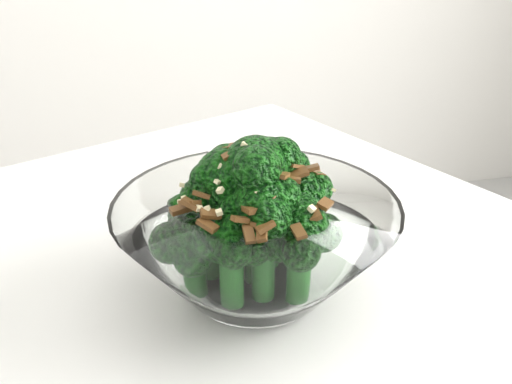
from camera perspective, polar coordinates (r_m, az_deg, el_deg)
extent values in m
cylinder|color=white|center=(1.16, 0.81, -11.44)|extent=(0.04, 0.04, 0.71)
cylinder|color=white|center=(0.54, 0.00, -9.56)|extent=(0.10, 0.10, 0.01)
cylinder|color=#185717|center=(0.50, 0.00, -4.30)|extent=(0.02, 0.02, 0.10)
sphere|color=#13540F|center=(0.47, 0.00, 2.22)|extent=(0.06, 0.06, 0.06)
cylinder|color=#185717|center=(0.56, -0.55, -3.65)|extent=(0.02, 0.02, 0.05)
sphere|color=#13540F|center=(0.54, -0.57, -0.34)|extent=(0.05, 0.05, 0.05)
cylinder|color=#185717|center=(0.52, -4.69, -5.43)|extent=(0.02, 0.02, 0.06)
sphere|color=#13540F|center=(0.50, -4.87, -1.13)|extent=(0.05, 0.05, 0.05)
cylinder|color=#185717|center=(0.56, 4.40, -4.10)|extent=(0.02, 0.02, 0.05)
sphere|color=#13540F|center=(0.54, 4.53, -0.89)|extent=(0.05, 0.05, 0.05)
cylinder|color=#185717|center=(0.52, 4.29, -5.25)|extent=(0.02, 0.02, 0.07)
sphere|color=#13540F|center=(0.50, 4.46, -0.82)|extent=(0.05, 0.05, 0.05)
cylinder|color=#185717|center=(0.53, 1.28, -3.23)|extent=(0.02, 0.02, 0.09)
sphere|color=#13540F|center=(0.50, 1.34, 2.50)|extent=(0.05, 0.05, 0.05)
cylinder|color=#185717|center=(0.50, -6.13, -8.15)|extent=(0.02, 0.02, 0.05)
sphere|color=#13540F|center=(0.48, -6.33, -4.77)|extent=(0.05, 0.05, 0.05)
cylinder|color=#185717|center=(0.48, 0.72, -6.74)|extent=(0.02, 0.02, 0.08)
sphere|color=#13540F|center=(0.46, 0.76, -1.09)|extent=(0.05, 0.05, 0.05)
cylinder|color=#185717|center=(0.48, -2.45, -8.73)|extent=(0.02, 0.02, 0.06)
sphere|color=#13540F|center=(0.46, -2.55, -4.64)|extent=(0.05, 0.05, 0.05)
cylinder|color=#185717|center=(0.49, 4.30, -8.16)|extent=(0.02, 0.02, 0.06)
sphere|color=#13540F|center=(0.47, 4.47, -3.91)|extent=(0.05, 0.05, 0.05)
cylinder|color=#185717|center=(0.51, -2.76, -4.48)|extent=(0.02, 0.02, 0.09)
sphere|color=#13540F|center=(0.49, -2.90, 1.25)|extent=(0.06, 0.06, 0.06)
cube|color=brown|center=(0.43, 0.65, -3.22)|extent=(0.02, 0.02, 0.01)
cube|color=brown|center=(0.53, -0.24, 3.10)|extent=(0.01, 0.01, 0.01)
cube|color=brown|center=(0.49, -0.41, 5.07)|extent=(0.02, 0.02, 0.01)
cube|color=brown|center=(0.53, -2.79, 2.94)|extent=(0.02, 0.02, 0.01)
cube|color=brown|center=(0.50, 6.06, 1.82)|extent=(0.01, 0.02, 0.01)
cube|color=brown|center=(0.43, -0.70, -4.23)|extent=(0.01, 0.02, 0.01)
cube|color=brown|center=(0.44, 0.98, -1.05)|extent=(0.01, 0.02, 0.01)
cube|color=brown|center=(0.53, 5.62, 1.72)|extent=(0.02, 0.02, 0.01)
cube|color=brown|center=(0.49, -4.49, 2.32)|extent=(0.02, 0.02, 0.01)
cube|color=brown|center=(0.45, 0.62, 1.67)|extent=(0.02, 0.02, 0.01)
cube|color=brown|center=(0.44, -4.85, -3.30)|extent=(0.02, 0.02, 0.01)
cube|color=brown|center=(0.42, 0.94, -3.49)|extent=(0.02, 0.01, 0.01)
cube|color=brown|center=(0.53, -1.65, 3.52)|extent=(0.01, 0.02, 0.01)
cube|color=brown|center=(0.46, 6.95, -1.19)|extent=(0.02, 0.02, 0.01)
cube|color=brown|center=(0.44, 0.97, -0.81)|extent=(0.01, 0.02, 0.01)
cube|color=brown|center=(0.46, 3.37, 1.30)|extent=(0.02, 0.01, 0.01)
cube|color=brown|center=(0.42, 0.59, -4.26)|extent=(0.01, 0.02, 0.01)
cube|color=brown|center=(0.45, 2.26, 1.59)|extent=(0.01, 0.02, 0.01)
cube|color=brown|center=(0.47, 4.26, 1.85)|extent=(0.02, 0.01, 0.01)
cube|color=brown|center=(0.44, -4.54, -2.20)|extent=(0.02, 0.01, 0.01)
cube|color=brown|center=(0.54, -3.56, 2.23)|extent=(0.02, 0.01, 0.01)
cube|color=brown|center=(0.43, -1.60, -2.75)|extent=(0.01, 0.01, 0.01)
cube|color=brown|center=(0.46, -5.49, -0.27)|extent=(0.02, 0.01, 0.01)
cube|color=brown|center=(0.50, 4.17, 2.52)|extent=(0.01, 0.02, 0.01)
cube|color=brown|center=(0.50, -1.81, 4.04)|extent=(0.01, 0.02, 0.01)
cube|color=brown|center=(0.53, -4.60, 2.11)|extent=(0.01, 0.02, 0.01)
cube|color=brown|center=(0.45, -6.50, -1.22)|extent=(0.02, 0.02, 0.01)
cube|color=brown|center=(0.44, 1.27, -0.56)|extent=(0.02, 0.02, 0.01)
cube|color=brown|center=(0.46, -6.64, -1.02)|extent=(0.02, 0.02, 0.01)
cube|color=brown|center=(0.48, -1.95, 4.60)|extent=(0.02, 0.01, 0.01)
cube|color=brown|center=(0.48, 5.37, 2.36)|extent=(0.02, 0.01, 0.01)
cube|color=brown|center=(0.50, 4.29, 3.01)|extent=(0.01, 0.02, 0.01)
cube|color=brown|center=(0.45, 5.84, -2.22)|extent=(0.01, 0.02, 0.01)
cube|color=brown|center=(0.45, 1.58, 1.68)|extent=(0.01, 0.01, 0.00)
cube|color=brown|center=(0.47, -7.55, -1.71)|extent=(0.02, 0.01, 0.01)
cube|color=brown|center=(0.46, -0.78, 4.41)|extent=(0.02, 0.02, 0.01)
cube|color=brown|center=(0.48, -2.44, 4.22)|extent=(0.01, 0.01, 0.01)
cube|color=brown|center=(0.43, -0.62, -1.77)|extent=(0.01, 0.02, 0.01)
cube|color=brown|center=(0.47, -3.75, 2.61)|extent=(0.02, 0.02, 0.01)
cube|color=brown|center=(0.46, -2.63, 3.77)|extent=(0.01, 0.01, 0.01)
cube|color=brown|center=(0.45, 2.65, 1.71)|extent=(0.02, 0.02, 0.01)
cube|color=brown|center=(0.47, 3.95, 2.66)|extent=(0.02, 0.02, 0.01)
cube|color=brown|center=(0.43, 4.28, -3.95)|extent=(0.01, 0.02, 0.01)
cube|color=brown|center=(0.49, 0.50, 4.68)|extent=(0.01, 0.02, 0.01)
cube|color=beige|center=(0.54, 1.28, 3.39)|extent=(0.01, 0.01, 0.00)
cube|color=beige|center=(0.44, -4.97, -1.68)|extent=(0.01, 0.01, 0.01)
cube|color=beige|center=(0.51, -1.28, 3.67)|extent=(0.01, 0.01, 0.00)
cube|color=beige|center=(0.44, 5.60, -1.67)|extent=(0.01, 0.01, 0.01)
cube|color=beige|center=(0.46, -3.51, 2.53)|extent=(0.01, 0.01, 0.01)
cube|color=beige|center=(0.52, -1.42, 4.05)|extent=(0.01, 0.01, 0.00)
cube|color=beige|center=(0.49, -7.43, 0.69)|extent=(0.01, 0.01, 0.00)
cube|color=beige|center=(0.48, 7.76, 0.20)|extent=(0.00, 0.00, 0.00)
cube|color=beige|center=(0.51, -2.16, 3.99)|extent=(0.01, 0.01, 0.01)
cube|color=beige|center=(0.46, -1.11, 4.71)|extent=(0.01, 0.01, 0.01)
cube|color=beige|center=(0.45, 2.20, 1.94)|extent=(0.01, 0.01, 0.01)
cube|color=beige|center=(0.51, -1.48, 3.76)|extent=(0.01, 0.01, 0.00)
cube|color=beige|center=(0.44, 2.02, -0.23)|extent=(0.01, 0.01, 0.01)
cube|color=beige|center=(0.43, 1.07, -2.16)|extent=(0.01, 0.01, 0.00)
cube|color=beige|center=(0.45, -5.68, -1.66)|extent=(0.01, 0.01, 0.01)
cube|color=beige|center=(0.44, -3.60, 0.18)|extent=(0.01, 0.01, 0.01)
cube|color=beige|center=(0.50, 2.72, 4.02)|extent=(0.01, 0.01, 0.01)
cube|color=beige|center=(0.49, -6.43, 1.43)|extent=(0.00, 0.00, 0.00)
cube|color=beige|center=(0.47, -7.23, -0.65)|extent=(0.00, 0.00, 0.00)
cube|color=beige|center=(0.45, -3.90, 1.03)|extent=(0.01, 0.01, 0.00)
cube|color=beige|center=(0.44, -3.70, -2.04)|extent=(0.01, 0.01, 0.01)
cube|color=beige|center=(0.47, -4.21, 2.64)|extent=(0.01, 0.01, 0.00)
cube|color=beige|center=(0.47, -4.07, 2.32)|extent=(0.01, 0.01, 0.01)
cube|color=beige|center=(0.49, -0.22, 4.39)|extent=(0.01, 0.01, 0.00)
cube|color=beige|center=(0.44, 0.05, 0.07)|extent=(0.01, 0.01, 0.01)
cube|color=beige|center=(0.48, 2.18, 4.30)|extent=(0.01, 0.01, 0.00)
cube|color=beige|center=(0.52, -0.91, 3.75)|extent=(0.01, 0.01, 0.01)
cube|color=beige|center=(0.50, 0.29, 4.21)|extent=(0.01, 0.01, 0.00)
cube|color=beige|center=(0.47, -7.61, -0.92)|extent=(0.00, 0.01, 0.00)
cube|color=beige|center=(0.53, 0.81, 3.57)|extent=(0.01, 0.01, 0.01)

